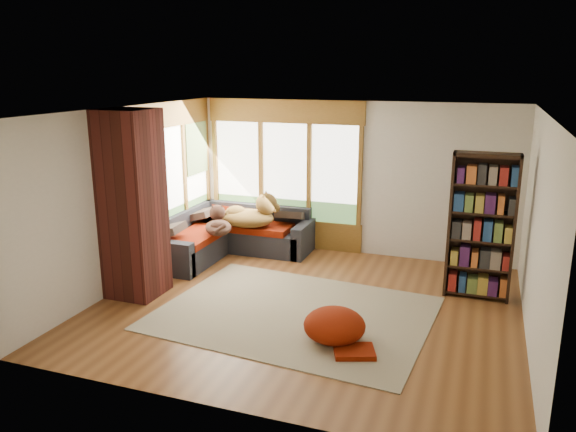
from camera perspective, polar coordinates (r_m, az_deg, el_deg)
The scene contains 17 objects.
floor at distance 7.67m, azimuth 1.84°, elevation -9.17°, with size 5.50×5.50×0.00m, color brown.
ceiling at distance 7.03m, azimuth 2.02°, elevation 10.59°, with size 5.50×5.50×0.00m, color white.
wall_back at distance 9.60m, azimuth 6.48°, elevation 3.80°, with size 5.50×0.04×2.60m, color silver.
wall_front at distance 5.03m, azimuth -6.83°, elevation -6.47°, with size 5.50×0.04×2.60m, color silver.
wall_left at distance 8.47m, azimuth -16.11°, elevation 1.83°, with size 0.04×5.00×2.60m, color silver.
wall_right at distance 6.95m, azimuth 24.06°, elevation -1.65°, with size 0.04×5.00×2.60m, color silver.
windows_back at distance 9.90m, azimuth -0.35°, elevation 4.52°, with size 2.82×0.10×1.90m.
windows_left at distance 9.42m, azimuth -11.77°, elevation 3.68°, with size 0.10×2.62×1.90m.
roller_blind at distance 10.05m, azimuth -9.29°, elevation 6.79°, with size 0.03×0.72×0.90m, color #6B884C.
brick_chimney at distance 7.99m, azimuth -15.50°, elevation 1.12°, with size 0.70×0.70×2.60m, color #471914.
sectional_sofa at distance 9.73m, azimuth -6.07°, elevation -2.08°, with size 2.20×2.20×0.80m.
area_rug at distance 7.46m, azimuth 0.66°, elevation -9.82°, with size 3.43×2.62×0.01m, color beige.
bookshelf at distance 8.09m, azimuth 19.04°, elevation -1.06°, with size 0.87×0.29×2.03m.
pouf at distance 6.71m, azimuth 4.74°, elevation -10.93°, with size 0.73×0.73×0.39m, color maroon.
dog_tan at distance 9.48m, azimuth -3.68°, elevation 0.63°, with size 1.04×0.76×0.52m.
dog_brindle at distance 9.19m, azimuth -7.13°, elevation -0.39°, with size 0.68×0.78×0.38m.
throw_pillows at distance 9.72m, azimuth -5.57°, elevation 0.86°, with size 1.98×1.68×0.45m.
Camera 1 is at (2.12, -6.68, 3.11)m, focal length 35.00 mm.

